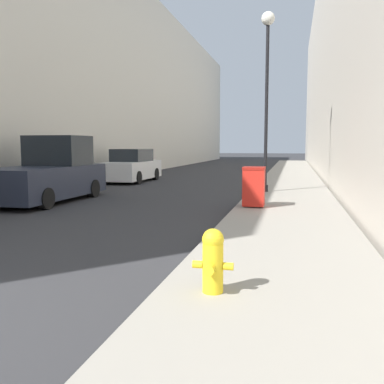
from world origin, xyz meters
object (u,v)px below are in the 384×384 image
Objects in this scene: pickup_truck at (49,175)px; trash_bin at (254,186)px; parked_sedan_near at (132,167)px; lamppost at (267,67)px; fire_hydrant at (213,259)px.

trash_bin is at bearing -5.33° from pickup_truck.
trash_bin is 11.08m from parked_sedan_near.
trash_bin is 6.92m from pickup_truck.
trash_bin is at bearing -50.79° from parked_sedan_near.
lamppost is at bearing 89.28° from trash_bin.
trash_bin reaches higher than fire_hydrant.
fire_hydrant is at bearing -88.59° from trash_bin.
pickup_truck is (-6.94, -3.47, -3.82)m from lamppost.
pickup_truck reaches higher than parked_sedan_near.
fire_hydrant is 10.62m from pickup_truck.
fire_hydrant is at bearing -65.64° from parked_sedan_near.
parked_sedan_near is (-7.01, 8.59, 0.06)m from trash_bin.
lamppost is at bearing -32.39° from parked_sedan_near.
lamppost is 9.24m from parked_sedan_near.
lamppost is 1.44× the size of parked_sedan_near.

